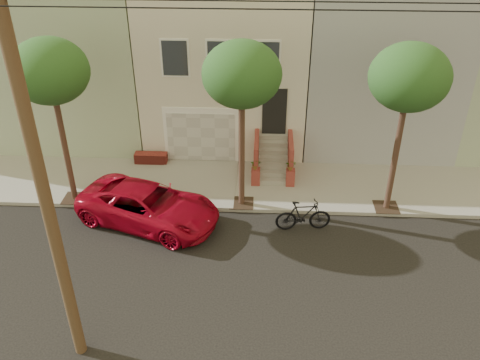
{
  "coord_description": "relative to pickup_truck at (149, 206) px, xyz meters",
  "views": [
    {
      "loc": [
        1.77,
        -12.34,
        11.08
      ],
      "look_at": [
        0.99,
        3.0,
        1.73
      ],
      "focal_mm": 38.15,
      "sensor_mm": 36.0,
      "label": 1
    }
  ],
  "objects": [
    {
      "name": "sidewalk",
      "position": [
        2.31,
        2.64,
        -0.65
      ],
      "size": [
        40.0,
        3.7,
        0.15
      ],
      "primitive_type": "cube",
      "color": "gray",
      "rests_on": "ground"
    },
    {
      "name": "pickup_truck",
      "position": [
        0.0,
        0.0,
        0.0
      ],
      "size": [
        5.71,
        4.01,
        1.45
      ],
      "primitive_type": "imported",
      "rotation": [
        0.0,
        0.0,
        1.23
      ],
      "color": "maroon",
      "rests_on": "ground"
    },
    {
      "name": "tree_right",
      "position": [
        8.81,
        1.19,
        4.53
      ],
      "size": [
        2.7,
        2.57,
        6.3
      ],
      "color": "#2D2116",
      "rests_on": "sidewalk"
    },
    {
      "name": "house_row",
      "position": [
        2.31,
        8.48,
        2.92
      ],
      "size": [
        33.1,
        11.7,
        7.0
      ],
      "color": "beige",
      "rests_on": "sidewalk"
    },
    {
      "name": "tree_mid",
      "position": [
        3.31,
        1.19,
        4.53
      ],
      "size": [
        2.7,
        2.57,
        6.3
      ],
      "color": "#2D2116",
      "rests_on": "sidewalk"
    },
    {
      "name": "tree_left",
      "position": [
        -3.19,
        1.19,
        4.53
      ],
      "size": [
        2.7,
        2.57,
        6.3
      ],
      "color": "#2D2116",
      "rests_on": "sidewalk"
    },
    {
      "name": "motorcycle",
      "position": [
        5.57,
        -0.15,
        -0.13
      ],
      "size": [
        2.04,
        0.79,
        1.19
      ],
      "primitive_type": "imported",
      "rotation": [
        0.0,
        0.0,
        1.69
      ],
      "color": "black",
      "rests_on": "ground"
    },
    {
      "name": "ground",
      "position": [
        2.31,
        -2.71,
        -0.72
      ],
      "size": [
        90.0,
        90.0,
        0.0
      ],
      "primitive_type": "plane",
      "color": "black",
      "rests_on": "ground"
    }
  ]
}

